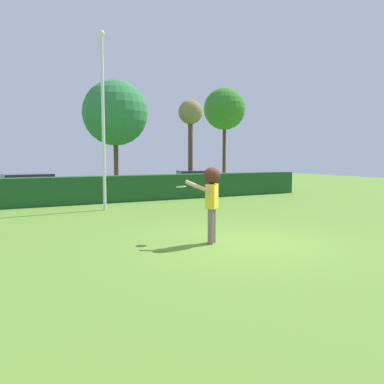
% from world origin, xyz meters
% --- Properties ---
extents(ground_plane, '(60.00, 60.00, 0.00)m').
position_xyz_m(ground_plane, '(0.00, 0.00, 0.00)').
color(ground_plane, olive).
extents(person, '(0.82, 0.51, 1.82)m').
position_xyz_m(person, '(-0.58, 0.21, 1.21)').
color(person, '#7C6362').
rests_on(person, ground).
extents(frisbee, '(0.25, 0.25, 0.06)m').
position_xyz_m(frisbee, '(-1.08, 0.83, 1.33)').
color(frisbee, white).
extents(lamppost, '(0.24, 0.24, 6.80)m').
position_xyz_m(lamppost, '(-1.27, 7.13, 3.72)').
color(lamppost, silver).
rests_on(lamppost, ground).
extents(hedge_row, '(20.43, 0.90, 1.21)m').
position_xyz_m(hedge_row, '(0.00, 9.61, 0.60)').
color(hedge_row, '#1D5023').
rests_on(hedge_row, ground).
extents(parked_car_green, '(4.35, 2.15, 1.25)m').
position_xyz_m(parked_car_green, '(-3.57, 12.53, 0.69)').
color(parked_car_green, '#1E6633').
rests_on(parked_car_green, ground).
extents(parked_car_blue, '(4.49, 2.67, 1.25)m').
position_xyz_m(parked_car_blue, '(5.90, 12.75, 0.69)').
color(parked_car_blue, '#263FA5').
rests_on(parked_car_blue, ground).
extents(maple_tree, '(3.00, 3.00, 7.04)m').
position_xyz_m(maple_tree, '(10.02, 16.06, 5.51)').
color(maple_tree, '#533624').
rests_on(maple_tree, ground).
extents(bare_elm_tree, '(1.50, 1.50, 5.61)m').
position_xyz_m(bare_elm_tree, '(6.00, 13.74, 4.59)').
color(bare_elm_tree, brown).
rests_on(bare_elm_tree, ground).
extents(birch_tree, '(3.89, 3.89, 6.64)m').
position_xyz_m(birch_tree, '(1.63, 15.10, 4.68)').
color(birch_tree, brown).
rests_on(birch_tree, ground).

